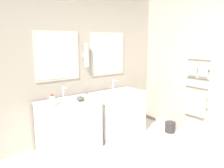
{
  "coord_description": "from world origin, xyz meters",
  "views": [
    {
      "loc": [
        -1.77,
        -1.14,
        1.71
      ],
      "look_at": [
        0.29,
        1.52,
        1.05
      ],
      "focal_mm": 35.0,
      "sensor_mm": 36.0,
      "label": 1
    }
  ],
  "objects_px": {
    "vanity_left": "(70,126)",
    "vanity_right": "(119,113)",
    "amenity_bowl": "(80,99)",
    "waste_bin": "(170,127)",
    "toiletry_bottle": "(52,101)"
  },
  "relations": [
    {
      "from": "vanity_left",
      "to": "vanity_right",
      "type": "height_order",
      "value": "same"
    },
    {
      "from": "vanity_left",
      "to": "amenity_bowl",
      "type": "relative_size",
      "value": 7.49
    },
    {
      "from": "waste_bin",
      "to": "vanity_left",
      "type": "bearing_deg",
      "value": 164.27
    },
    {
      "from": "vanity_right",
      "to": "toiletry_bottle",
      "type": "bearing_deg",
      "value": -177.43
    },
    {
      "from": "waste_bin",
      "to": "vanity_right",
      "type": "bearing_deg",
      "value": 148.17
    },
    {
      "from": "amenity_bowl",
      "to": "waste_bin",
      "type": "distance_m",
      "value": 1.89
    },
    {
      "from": "toiletry_bottle",
      "to": "waste_bin",
      "type": "bearing_deg",
      "value": -12.17
    },
    {
      "from": "vanity_right",
      "to": "waste_bin",
      "type": "relative_size",
      "value": 4.61
    },
    {
      "from": "vanity_right",
      "to": "waste_bin",
      "type": "height_order",
      "value": "vanity_right"
    },
    {
      "from": "amenity_bowl",
      "to": "waste_bin",
      "type": "height_order",
      "value": "amenity_bowl"
    },
    {
      "from": "vanity_left",
      "to": "toiletry_bottle",
      "type": "height_order",
      "value": "toiletry_bottle"
    },
    {
      "from": "vanity_left",
      "to": "toiletry_bottle",
      "type": "bearing_deg",
      "value": -168.74
    },
    {
      "from": "vanity_left",
      "to": "vanity_right",
      "type": "distance_m",
      "value": 1.0
    },
    {
      "from": "toiletry_bottle",
      "to": "vanity_right",
      "type": "bearing_deg",
      "value": 2.57
    },
    {
      "from": "toiletry_bottle",
      "to": "amenity_bowl",
      "type": "bearing_deg",
      "value": -1.09
    }
  ]
}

